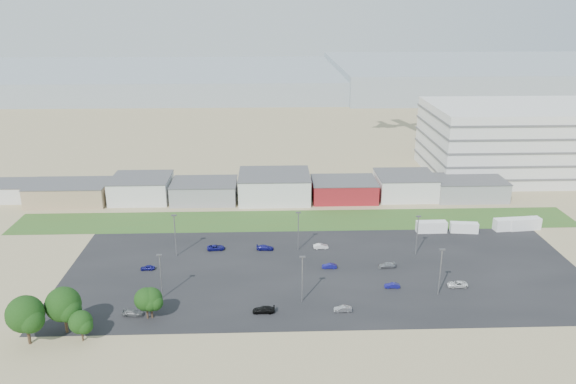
{
  "coord_description": "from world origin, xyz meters",
  "views": [
    {
      "loc": [
        -7.58,
        -97.49,
        60.17
      ],
      "look_at": [
        -3.38,
        22.0,
        19.0
      ],
      "focal_mm": 35.0,
      "sensor_mm": 36.0,
      "label": 1
    }
  ],
  "objects_px": {
    "parked_car_0": "(457,284)",
    "parked_car_7": "(329,266)",
    "parked_car_11": "(321,246)",
    "parked_car_13": "(343,309)",
    "parked_car_3": "(264,310)",
    "parked_car_12": "(387,265)",
    "parked_car_5": "(148,268)",
    "parked_car_6": "(265,248)",
    "parked_car_9": "(216,248)",
    "tree_far_left": "(26,318)",
    "parked_car_10": "(133,313)",
    "parked_car_1": "(392,285)",
    "box_trailer_a": "(431,227)"
  },
  "relations": [
    {
      "from": "parked_car_0",
      "to": "parked_car_5",
      "type": "relative_size",
      "value": 1.33
    },
    {
      "from": "box_trailer_a",
      "to": "parked_car_11",
      "type": "relative_size",
      "value": 2.16
    },
    {
      "from": "parked_car_10",
      "to": "parked_car_13",
      "type": "relative_size",
      "value": 1.16
    },
    {
      "from": "parked_car_5",
      "to": "parked_car_10",
      "type": "distance_m",
      "value": 20.19
    },
    {
      "from": "parked_car_0",
      "to": "parked_car_7",
      "type": "xyz_separation_m",
      "value": [
        -27.32,
        9.96,
        -0.04
      ]
    },
    {
      "from": "tree_far_left",
      "to": "parked_car_13",
      "type": "height_order",
      "value": "tree_far_left"
    },
    {
      "from": "parked_car_9",
      "to": "parked_car_10",
      "type": "xyz_separation_m",
      "value": [
        -13.91,
        -30.75,
        -0.0
      ]
    },
    {
      "from": "parked_car_3",
      "to": "parked_car_5",
      "type": "relative_size",
      "value": 1.36
    },
    {
      "from": "parked_car_1",
      "to": "parked_car_12",
      "type": "xyz_separation_m",
      "value": [
        0.83,
        9.83,
        0.04
      ]
    },
    {
      "from": "parked_car_0",
      "to": "parked_car_1",
      "type": "height_order",
      "value": "parked_car_0"
    },
    {
      "from": "parked_car_9",
      "to": "parked_car_11",
      "type": "distance_m",
      "value": 26.68
    },
    {
      "from": "parked_car_11",
      "to": "parked_car_13",
      "type": "height_order",
      "value": "parked_car_11"
    },
    {
      "from": "parked_car_1",
      "to": "parked_car_6",
      "type": "distance_m",
      "value": 34.89
    },
    {
      "from": "box_trailer_a",
      "to": "parked_car_9",
      "type": "height_order",
      "value": "box_trailer_a"
    },
    {
      "from": "parked_car_10",
      "to": "parked_car_9",
      "type": "bearing_deg",
      "value": -18.75
    },
    {
      "from": "tree_far_left",
      "to": "parked_car_13",
      "type": "relative_size",
      "value": 2.97
    },
    {
      "from": "parked_car_6",
      "to": "parked_car_10",
      "type": "distance_m",
      "value": 40.16
    },
    {
      "from": "parked_car_6",
      "to": "parked_car_11",
      "type": "bearing_deg",
      "value": -86.18
    },
    {
      "from": "parked_car_1",
      "to": "parked_car_6",
      "type": "relative_size",
      "value": 0.78
    },
    {
      "from": "box_trailer_a",
      "to": "parked_car_13",
      "type": "xyz_separation_m",
      "value": [
        -29.37,
        -40.26,
        -0.92
      ]
    },
    {
      "from": "box_trailer_a",
      "to": "parked_car_10",
      "type": "bearing_deg",
      "value": -151.5
    },
    {
      "from": "parked_car_5",
      "to": "parked_car_12",
      "type": "height_order",
      "value": "parked_car_12"
    },
    {
      "from": "parked_car_1",
      "to": "box_trailer_a",
      "type": "bearing_deg",
      "value": 153.62
    },
    {
      "from": "parked_car_3",
      "to": "parked_car_12",
      "type": "distance_m",
      "value": 34.79
    },
    {
      "from": "parked_car_1",
      "to": "parked_car_3",
      "type": "relative_size",
      "value": 0.74
    },
    {
      "from": "parked_car_5",
      "to": "parked_car_11",
      "type": "height_order",
      "value": "parked_car_11"
    },
    {
      "from": "parked_car_7",
      "to": "parked_car_11",
      "type": "xyz_separation_m",
      "value": [
        -0.99,
        11.13,
        0.04
      ]
    },
    {
      "from": "tree_far_left",
      "to": "parked_car_11",
      "type": "bearing_deg",
      "value": 34.65
    },
    {
      "from": "box_trailer_a",
      "to": "parked_car_7",
      "type": "relative_size",
      "value": 2.33
    },
    {
      "from": "parked_car_5",
      "to": "tree_far_left",
      "type": "bearing_deg",
      "value": -29.95
    },
    {
      "from": "parked_car_7",
      "to": "parked_car_5",
      "type": "bearing_deg",
      "value": -88.3
    },
    {
      "from": "parked_car_5",
      "to": "parked_car_3",
      "type": "bearing_deg",
      "value": 52.14
    },
    {
      "from": "parked_car_6",
      "to": "parked_car_9",
      "type": "xyz_separation_m",
      "value": [
        -12.45,
        0.46,
        -0.01
      ]
    },
    {
      "from": "box_trailer_a",
      "to": "parked_car_9",
      "type": "xyz_separation_m",
      "value": [
        -57.74,
        -9.51,
        -0.91
      ]
    },
    {
      "from": "parked_car_1",
      "to": "parked_car_6",
      "type": "xyz_separation_m",
      "value": [
        -28.03,
        20.78,
        0.07
      ]
    },
    {
      "from": "tree_far_left",
      "to": "parked_car_3",
      "type": "distance_m",
      "value": 44.33
    },
    {
      "from": "box_trailer_a",
      "to": "parked_car_5",
      "type": "distance_m",
      "value": 75.53
    },
    {
      "from": "tree_far_left",
      "to": "parked_car_13",
      "type": "bearing_deg",
      "value": 8.77
    },
    {
      "from": "parked_car_3",
      "to": "box_trailer_a",
      "type": "bearing_deg",
      "value": 132.3
    },
    {
      "from": "parked_car_0",
      "to": "parked_car_11",
      "type": "distance_m",
      "value": 35.3
    },
    {
      "from": "parked_car_0",
      "to": "parked_car_10",
      "type": "xyz_separation_m",
      "value": [
        -68.89,
        -9.5,
        0.0
      ]
    },
    {
      "from": "parked_car_9",
      "to": "parked_car_13",
      "type": "xyz_separation_m",
      "value": [
        28.36,
        -30.76,
        -0.02
      ]
    },
    {
      "from": "parked_car_10",
      "to": "box_trailer_a",
      "type": "bearing_deg",
      "value": -55.08
    },
    {
      "from": "parked_car_9",
      "to": "tree_far_left",
      "type": "bearing_deg",
      "value": 137.99
    },
    {
      "from": "parked_car_3",
      "to": "parked_car_12",
      "type": "height_order",
      "value": "parked_car_3"
    },
    {
      "from": "parked_car_6",
      "to": "parked_car_10",
      "type": "relative_size",
      "value": 1.02
    },
    {
      "from": "parked_car_6",
      "to": "parked_car_9",
      "type": "height_order",
      "value": "parked_car_6"
    },
    {
      "from": "parked_car_1",
      "to": "parked_car_3",
      "type": "height_order",
      "value": "parked_car_3"
    },
    {
      "from": "parked_car_0",
      "to": "parked_car_3",
      "type": "relative_size",
      "value": 0.98
    },
    {
      "from": "tree_far_left",
      "to": "parked_car_1",
      "type": "bearing_deg",
      "value": 14.66
    }
  ]
}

